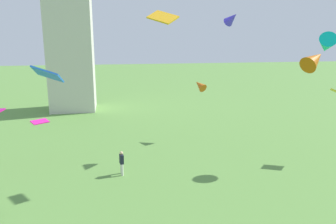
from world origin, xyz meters
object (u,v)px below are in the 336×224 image
Objects in this scene: person_0 at (122,161)px; kite_flying_3 at (40,122)px; kite_flying_5 at (326,45)px; kite_flying_1 at (200,85)px; kite_flying_2 at (232,18)px; kite_flying_7 at (163,17)px; kite_flying_10 at (315,59)px; kite_flying_4 at (48,74)px.

kite_flying_3 reaches higher than person_0.
kite_flying_5 reaches higher than person_0.
kite_flying_2 is at bearing 88.02° from kite_flying_1.
kite_flying_7 reaches higher than kite_flying_10.
person_0 is at bearing -177.65° from kite_flying_2.
kite_flying_7 is at bearing -76.78° from kite_flying_3.
kite_flying_1 is 15.30m from kite_flying_7.
kite_flying_1 is at bearing 62.63° from kite_flying_4.
kite_flying_2 reaches higher than kite_flying_3.
kite_flying_3 is at bearing 126.78° from kite_flying_4.
kite_flying_4 is 15.61m from kite_flying_5.
person_0 is 0.94× the size of kite_flying_5.
kite_flying_4 is at bearing 19.42° from kite_flying_5.
person_0 is at bearing -23.08° from kite_flying_7.
kite_flying_7 is at bearing -149.91° from kite_flying_2.
kite_flying_3 is at bearing 2.23° from kite_flying_5.
kite_flying_2 is 0.88× the size of kite_flying_5.
kite_flying_4 is (-13.53, -7.71, -3.54)m from kite_flying_2.
person_0 is 1.05× the size of kite_flying_7.
kite_flying_7 reaches higher than kite_flying_5.
kite_flying_4 reaches higher than person_0.
person_0 is 6.98m from kite_flying_3.
kite_flying_7 is (2.25, -5.07, 9.76)m from person_0.
kite_flying_2 is 7.31m from kite_flying_10.
kite_flying_10 is (20.71, -2.30, 4.54)m from kite_flying_3.
person_0 is 0.67× the size of kite_flying_10.
kite_flying_7 is at bearing 87.73° from kite_flying_10.
kite_flying_1 is 14.68m from kite_flying_5.
kite_flying_7 is (8.18, -7.72, 7.20)m from kite_flying_3.
kite_flying_3 is at bearing -4.70° from kite_flying_1.
kite_flying_7 is at bearing 40.71° from kite_flying_1.
kite_flying_2 reaches higher than kite_flying_4.
kite_flying_7 is at bearing 3.65° from kite_flying_4.
kite_flying_3 is 13.36m from kite_flying_7.
kite_flying_4 reaches higher than kite_flying_1.
kite_flying_5 is at bearing -101.77° from kite_flying_2.
person_0 is 14.69m from kite_flying_2.
kite_flying_5 is at bearing 55.94° from person_0.
kite_flying_3 is 7.59m from kite_flying_4.
kite_flying_5 reaches higher than kite_flying_10.
kite_flying_1 is 10.68m from kite_flying_10.
kite_flying_4 is (1.94, -6.02, 4.19)m from kite_flying_3.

